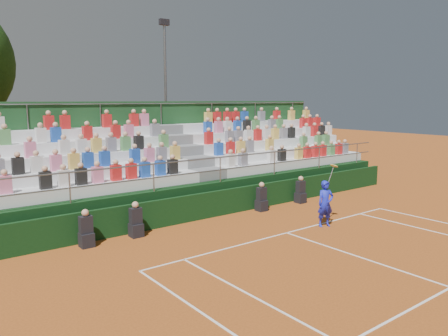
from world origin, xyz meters
TOP-DOWN VIEW (x-y plane):
  - ground at (0.00, 0.00)m, footprint 90.00×90.00m
  - courtside_wall at (0.00, 3.20)m, footprint 20.00×0.15m
  - line_officials at (-1.29, 2.75)m, footprint 9.94×0.40m
  - grandstand at (-0.00, 6.43)m, footprint 20.00×5.20m
  - tennis_player at (1.67, -0.25)m, footprint 0.88×0.58m
  - floodlight_mast at (2.97, 13.12)m, footprint 0.60×0.25m

SIDE VIEW (x-z plane):
  - ground at x=0.00m, z-range 0.00..0.00m
  - line_officials at x=-1.29m, z-range -0.12..1.07m
  - courtside_wall at x=0.00m, z-range 0.00..1.00m
  - tennis_player at x=1.67m, z-range -0.28..1.94m
  - grandstand at x=0.00m, z-range -1.11..3.29m
  - floodlight_mast at x=2.97m, z-range 0.69..9.82m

